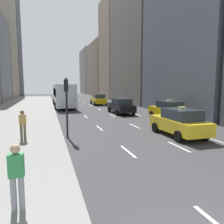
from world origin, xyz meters
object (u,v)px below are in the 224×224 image
at_px(taxi_third, 179,122).
at_px(traffic_light_pole, 66,98).
at_px(pedestrian_near_curb, 17,174).
at_px(taxi_lead, 98,99).
at_px(taxi_second, 168,110).
at_px(pedestrian_mid_block, 23,124).
at_px(city_bus, 63,95).
at_px(sedan_black_near, 121,106).

relative_size(taxi_third, traffic_light_pole, 1.22).
bearing_deg(taxi_third, pedestrian_near_curb, -144.15).
bearing_deg(taxi_lead, traffic_light_pole, -107.92).
bearing_deg(pedestrian_near_curb, taxi_second, 47.01).
height_order(taxi_lead, pedestrian_mid_block, taxi_lead).
relative_size(pedestrian_mid_block, traffic_light_pole, 0.46).
bearing_deg(taxi_lead, city_bus, -162.54).
xyz_separation_m(city_bus, traffic_light_pole, (-1.14, -19.11, 0.62)).
xyz_separation_m(taxi_third, city_bus, (-5.61, 20.70, 0.91)).
distance_m(taxi_second, taxi_third, 6.64).
bearing_deg(taxi_lead, pedestrian_near_curb, -106.71).
distance_m(taxi_second, pedestrian_mid_block, 12.96).
distance_m(taxi_lead, traffic_light_pole, 22.00).
height_order(taxi_third, pedestrian_mid_block, taxi_third).
xyz_separation_m(taxi_lead, sedan_black_near, (0.00, -11.20, -0.01)).
height_order(sedan_black_near, pedestrian_near_curb, pedestrian_near_curb).
bearing_deg(pedestrian_mid_block, traffic_light_pole, 10.61).
distance_m(taxi_lead, taxi_third, 22.46).
height_order(sedan_black_near, city_bus, city_bus).
xyz_separation_m(taxi_third, pedestrian_mid_block, (-9.20, 1.12, 0.19)).
bearing_deg(taxi_lead, pedestrian_mid_block, -113.32).
distance_m(sedan_black_near, pedestrian_mid_block, 13.69).
bearing_deg(taxi_second, taxi_third, -114.94).
distance_m(taxi_lead, sedan_black_near, 11.20).
height_order(city_bus, pedestrian_mid_block, city_bus).
xyz_separation_m(taxi_lead, pedestrian_mid_block, (-9.20, -21.34, 0.19)).
relative_size(taxi_lead, city_bus, 0.38).
relative_size(sedan_black_near, city_bus, 0.42).
height_order(taxi_lead, city_bus, city_bus).
bearing_deg(taxi_third, taxi_second, 65.06).
xyz_separation_m(taxi_third, sedan_black_near, (0.00, 11.26, -0.01)).
bearing_deg(traffic_light_pole, pedestrian_near_curb, -103.41).
relative_size(city_bus, pedestrian_near_curb, 7.04).
height_order(taxi_third, traffic_light_pole, traffic_light_pole).
xyz_separation_m(sedan_black_near, traffic_light_pole, (-6.75, -9.68, 1.54)).
xyz_separation_m(pedestrian_near_curb, traffic_light_pole, (1.86, 7.80, 1.34)).
xyz_separation_m(taxi_second, taxi_third, (-2.80, -6.02, 0.00)).
bearing_deg(taxi_third, city_bus, 105.17).
relative_size(taxi_second, traffic_light_pole, 1.22).
height_order(taxi_second, city_bus, city_bus).
bearing_deg(traffic_light_pole, pedestrian_mid_block, -169.39).
distance_m(taxi_third, pedestrian_near_curb, 10.62).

